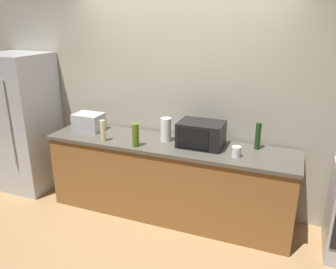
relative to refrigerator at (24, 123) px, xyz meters
name	(u,v)px	position (x,y,z in m)	size (l,w,h in m)	color
ground_plane	(155,232)	(2.05, -0.40, -0.90)	(8.00, 8.00, 0.00)	#A87F51
back_wall	(181,96)	(2.05, 0.41, 0.45)	(6.40, 0.10, 2.70)	#B2A893
counter_run	(168,179)	(2.05, 0.00, -0.45)	(2.84, 0.64, 0.90)	brown
refrigerator	(24,123)	(0.00, 0.00, 0.00)	(0.72, 0.73, 1.80)	#B7BABF
microwave	(201,134)	(2.41, 0.05, 0.13)	(0.48, 0.35, 0.27)	black
toaster_oven	(89,122)	(0.98, 0.06, 0.10)	(0.34, 0.26, 0.21)	#B7BABF
paper_towel_roll	(166,130)	(2.01, 0.05, 0.13)	(0.12, 0.12, 0.27)	white
bottle_olive_oil	(136,135)	(1.76, -0.22, 0.13)	(0.07, 0.07, 0.26)	#4C6B19
bottle_wine	(258,136)	(2.99, 0.18, 0.14)	(0.06, 0.06, 0.29)	#1E3F19
bottle_hand_soap	(103,131)	(1.35, -0.21, 0.12)	(0.06, 0.06, 0.24)	beige
mug_white	(236,152)	(2.83, -0.11, 0.05)	(0.09, 0.09, 0.11)	white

